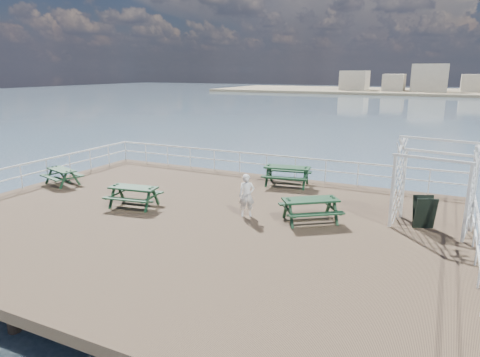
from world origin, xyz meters
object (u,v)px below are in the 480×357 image
picnic_table_c (311,205)px  picnic_table_b (287,172)px  picnic_table_a (62,173)px  trellis_arbor (433,190)px  person (247,195)px  picnic_table_d (134,192)px

picnic_table_c → picnic_table_b: bearing=83.4°
picnic_table_a → trellis_arbor: size_ratio=0.66×
picnic_table_a → trellis_arbor: trellis_arbor is taller
picnic_table_a → picnic_table_b: size_ratio=0.88×
picnic_table_c → person: size_ratio=1.58×
picnic_table_c → trellis_arbor: bearing=-20.2°
picnic_table_c → trellis_arbor: 3.96m
person → picnic_table_a: bearing=147.8°
picnic_table_a → person: (9.45, -0.32, 0.25)m
picnic_table_b → person: person is taller
picnic_table_c → person: bearing=155.6°
picnic_table_a → picnic_table_c: (11.66, 0.13, 0.07)m
picnic_table_d → trellis_arbor: trellis_arbor is taller
trellis_arbor → person: 6.16m
picnic_table_c → picnic_table_d: (-6.57, -1.31, -0.02)m
person → trellis_arbor: bearing=-16.1°
picnic_table_d → person: (4.36, 0.86, 0.20)m
trellis_arbor → picnic_table_b: bearing=163.6°
picnic_table_b → picnic_table_c: picnic_table_b is taller
picnic_table_d → trellis_arbor: size_ratio=0.67×
picnic_table_a → picnic_table_d: (5.09, -1.19, 0.05)m
picnic_table_c → picnic_table_d: picnic_table_c is taller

